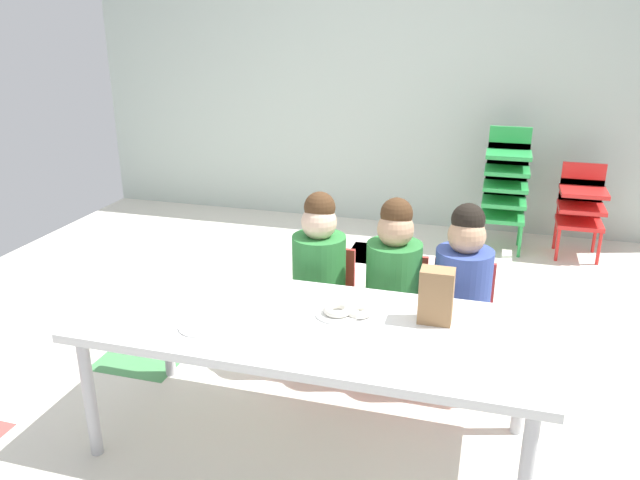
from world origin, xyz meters
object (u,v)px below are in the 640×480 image
seated_child_near_camera (320,266)px  paper_bag_brown (436,296)px  donut_powdered_loose (359,311)px  paper_plate_center_table (202,326)px  seated_child_middle_seat (394,274)px  paper_plate_near_edge (337,314)px  kid_chair_green_stack (506,183)px  craft_table (311,332)px  kid_chair_red_stack (581,204)px  seated_child_far_right (463,281)px  donut_powdered_on_plate (338,309)px

seated_child_near_camera → paper_bag_brown: 0.77m
seated_child_near_camera → donut_powdered_loose: seated_child_near_camera is taller
paper_bag_brown → paper_plate_center_table: paper_bag_brown is taller
paper_bag_brown → donut_powdered_loose: 0.31m
seated_child_middle_seat → donut_powdered_loose: 0.49m
seated_child_near_camera → seated_child_middle_seat: 0.36m
donut_powdered_loose → paper_plate_near_edge: bearing=-164.0°
kid_chair_green_stack → donut_powdered_loose: bearing=-102.5°
craft_table → paper_plate_center_table: bearing=-157.6°
craft_table → paper_bag_brown: paper_bag_brown is taller
seated_child_middle_seat → paper_plate_center_table: size_ratio=5.10×
paper_plate_near_edge → paper_plate_center_table: bearing=-152.7°
kid_chair_red_stack → paper_bag_brown: paper_bag_brown is taller
seated_child_far_right → paper_bag_brown: (-0.08, -0.46, 0.13)m
seated_child_far_right → paper_plate_center_table: 1.21m
craft_table → seated_child_middle_seat: size_ratio=1.99×
seated_child_near_camera → kid_chair_red_stack: (1.41, 2.04, -0.16)m
craft_table → seated_child_near_camera: (-0.14, 0.60, 0.03)m
craft_table → kid_chair_red_stack: (1.27, 2.64, -0.13)m
paper_plate_center_table → kid_chair_red_stack: bearing=59.3°
paper_plate_near_edge → kid_chair_red_stack: bearing=65.1°
craft_table → donut_powdered_on_plate: (0.09, 0.09, 0.07)m
paper_bag_brown → seated_child_middle_seat: bearing=117.3°
paper_plate_near_edge → donut_powdered_on_plate: bearing=0.0°
craft_table → kid_chair_green_stack: size_ratio=1.98×
paper_plate_center_table → donut_powdered_loose: bearing=25.8°
seated_child_near_camera → seated_child_far_right: bearing=0.0°
kid_chair_green_stack → seated_child_middle_seat: bearing=-103.8°
craft_table → seated_child_near_camera: 0.61m
paper_plate_center_table → donut_powdered_on_plate: 0.54m
kid_chair_red_stack → paper_plate_near_edge: size_ratio=3.78×
paper_plate_center_table → seated_child_far_right: bearing=39.0°
seated_child_middle_seat → paper_bag_brown: (0.24, -0.46, 0.13)m
paper_plate_near_edge → donut_powdered_loose: bearing=16.0°
seated_child_near_camera → seated_child_middle_seat: same height
seated_child_middle_seat → donut_powdered_on_plate: size_ratio=7.90×
seated_child_middle_seat → kid_chair_red_stack: 2.30m
kid_chair_red_stack → donut_powdered_on_plate: (-1.19, -2.55, 0.20)m
seated_child_near_camera → donut_powdered_on_plate: (0.22, -0.51, 0.04)m
seated_child_far_right → paper_plate_near_edge: 0.69m
paper_plate_center_table → donut_powdered_on_plate: bearing=27.3°
seated_child_middle_seat → paper_plate_near_edge: (-0.14, -0.51, 0.02)m
kid_chair_red_stack → kid_chair_green_stack: bearing=179.9°
seated_child_near_camera → craft_table: bearing=-77.1°
seated_child_near_camera → paper_plate_center_table: (-0.25, -0.76, 0.02)m
paper_bag_brown → donut_powdered_on_plate: (-0.38, -0.05, -0.09)m
kid_chair_green_stack → paper_plate_center_table: bearing=-111.8°
paper_bag_brown → kid_chair_red_stack: bearing=72.2°
seated_child_middle_seat → kid_chair_red_stack: bearing=62.9°
seated_child_middle_seat → paper_bag_brown: 0.54m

